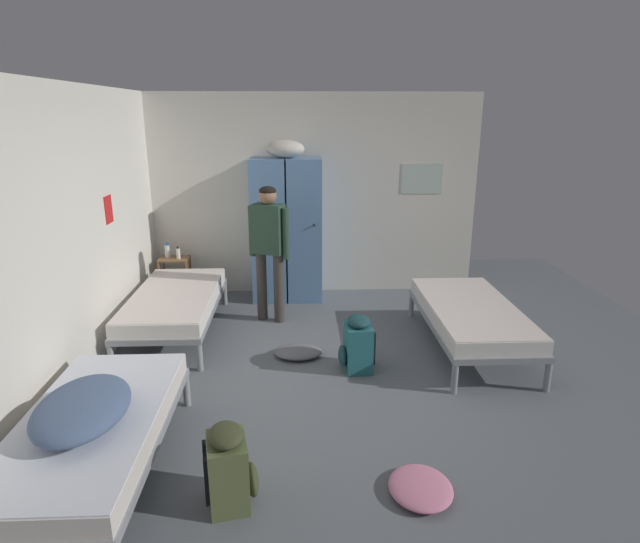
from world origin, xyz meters
TOP-DOWN VIEW (x-y plane):
  - ground_plane at (0.00, 0.00)m, footprint 7.91×7.91m
  - room_backdrop at (-1.14, 1.18)m, footprint 4.39×5.00m
  - locker_bank at (-0.35, 2.19)m, footprint 0.90×0.55m
  - shelf_unit at (-1.84, 2.19)m, footprint 0.38×0.30m
  - bed_left_rear at (-1.59, 1.04)m, footprint 0.90×1.90m
  - bed_right at (1.59, 0.51)m, footprint 0.90×1.90m
  - bed_left_front at (-1.59, -1.43)m, footprint 0.90×1.90m
  - bedding_heap at (-1.59, -1.53)m, footprint 0.57×0.82m
  - person_traveler at (-0.54, 1.39)m, footprint 0.47×0.32m
  - water_bottle at (-1.92, 2.21)m, footprint 0.07×0.07m
  - lotion_bottle at (-1.77, 2.15)m, footprint 0.05×0.05m
  - backpack_olive at (-0.65, -1.70)m, footprint 0.38×0.36m
  - backpack_teal at (0.35, 0.09)m, footprint 0.35×0.33m
  - clothes_pile_grey at (-0.22, 0.39)m, footprint 0.49×0.37m
  - clothes_pile_pink at (0.58, -1.67)m, footprint 0.42×0.47m

SIDE VIEW (x-z plane):
  - ground_plane at x=0.00m, z-range 0.00..0.00m
  - clothes_pile_pink at x=0.58m, z-range 0.00..0.08m
  - clothes_pile_grey at x=-0.22m, z-range 0.00..0.10m
  - backpack_olive at x=-0.65m, z-range -0.02..0.53m
  - backpack_teal at x=0.35m, z-range -0.02..0.53m
  - shelf_unit at x=-1.84m, z-range 0.06..0.63m
  - bed_left_rear at x=-1.59m, z-range 0.14..0.63m
  - bed_right at x=1.59m, z-range 0.14..0.63m
  - bed_left_front at x=-1.59m, z-range 0.14..0.63m
  - bedding_heap at x=-1.59m, z-range 0.49..0.71m
  - lotion_bottle at x=-1.77m, z-range 0.56..0.73m
  - water_bottle at x=-1.92m, z-range 0.56..0.76m
  - locker_bank at x=-0.35m, z-range -0.07..2.00m
  - person_traveler at x=-0.54m, z-range 0.17..1.77m
  - room_backdrop at x=-1.14m, z-range 0.00..2.65m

